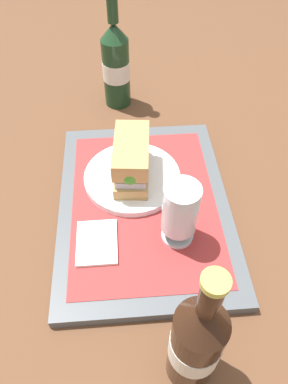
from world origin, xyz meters
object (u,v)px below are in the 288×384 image
object	(u,v)px
sandwich	(132,160)
plate	(132,177)
second_bottle	(116,65)
beer_bottle	(196,342)
beer_glass	(180,211)

from	to	relation	value
sandwich	plate	bearing A→B (deg)	-180.00
sandwich	second_bottle	xyz separation A→B (m)	(-0.30, -0.02, 0.03)
sandwich	beer_bottle	xyz separation A→B (m)	(0.35, 0.06, 0.03)
plate	sandwich	distance (m)	0.05
beer_bottle	beer_glass	bearing A→B (deg)	176.90
sandwich	beer_glass	size ratio (longest dim) A/B	1.09
plate	second_bottle	bearing A→B (deg)	-176.03
plate	sandwich	xyz separation A→B (m)	(0.00, -0.00, 0.05)
plate	beer_bottle	bearing A→B (deg)	9.73
beer_glass	sandwich	bearing A→B (deg)	-152.30
sandwich	second_bottle	distance (m)	0.30
sandwich	beer_glass	distance (m)	0.15
sandwich	second_bottle	size ratio (longest dim) A/B	0.51
sandwich	beer_bottle	size ratio (longest dim) A/B	0.51
sandwich	beer_glass	world-z (taller)	beer_glass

